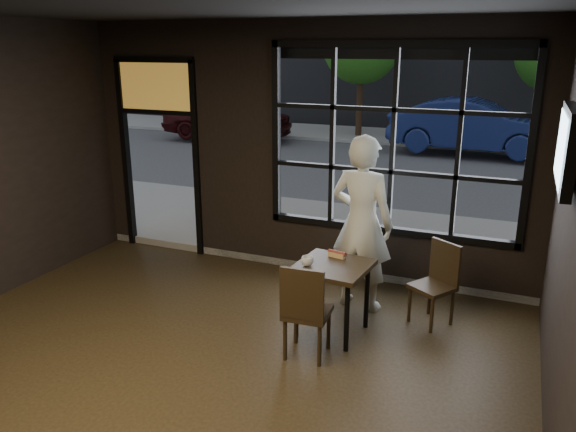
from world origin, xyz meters
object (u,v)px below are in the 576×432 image
at_px(cafe_table, 332,299).
at_px(chair_near, 308,309).
at_px(navy_car, 473,126).
at_px(man, 362,223).

relative_size(cafe_table, chair_near, 0.80).
bearing_deg(navy_car, cafe_table, -178.93).
xyz_separation_m(cafe_table, navy_car, (0.40, 10.74, 0.44)).
bearing_deg(chair_near, navy_car, -96.47).
relative_size(man, navy_car, 0.45).
bearing_deg(navy_car, chair_near, -179.25).
bearing_deg(cafe_table, chair_near, -93.88).
distance_m(cafe_table, navy_car, 10.75).
height_order(chair_near, navy_car, navy_car).
distance_m(cafe_table, chair_near, 0.52).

